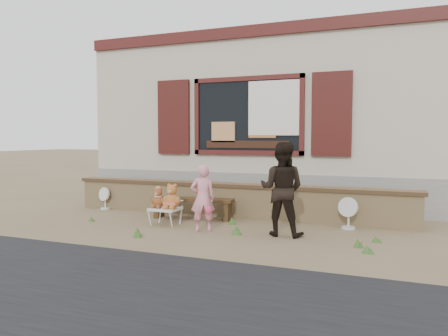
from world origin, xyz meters
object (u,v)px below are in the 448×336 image
at_px(bench, 192,204).
at_px(child, 203,198).
at_px(teddy_bear_right, 172,196).
at_px(folding_chair, 165,210).
at_px(teddy_bear_left, 158,197).
at_px(adult, 282,189).

height_order(bench, child, child).
bearing_deg(teddy_bear_right, folding_chair, 180.00).
xyz_separation_m(folding_chair, child, (0.85, -0.22, 0.28)).
xyz_separation_m(folding_chair, teddy_bear_left, (-0.14, -0.00, 0.22)).
xyz_separation_m(bench, teddy_bear_left, (-0.34, -0.71, 0.20)).
height_order(teddy_bear_left, teddy_bear_right, teddy_bear_right).
bearing_deg(child, folding_chair, -45.71).
bearing_deg(teddy_bear_right, adult, -2.01).
xyz_separation_m(bench, adult, (1.96, -0.74, 0.45)).
height_order(child, adult, adult).
bearing_deg(child, bench, -86.15).
xyz_separation_m(folding_chair, teddy_bear_right, (0.14, 0.00, 0.26)).
height_order(folding_chair, adult, adult).
distance_m(bench, teddy_bear_right, 0.75).
distance_m(teddy_bear_left, adult, 2.31).
bearing_deg(bench, adult, -27.20).
height_order(teddy_bear_right, child, child).
distance_m(teddy_bear_left, teddy_bear_right, 0.28).
relative_size(bench, folding_chair, 3.19).
distance_m(child, adult, 1.34).
xyz_separation_m(bench, child, (0.65, -0.93, 0.26)).
xyz_separation_m(bench, folding_chair, (-0.20, -0.71, -0.02)).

